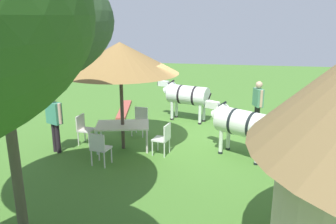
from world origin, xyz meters
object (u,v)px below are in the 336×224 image
patio_chair_near_lawn (99,147)px  zebra_nearest_camera (241,123)px  patio_chair_near_hut (84,127)px  guest_beside_umbrella (54,117)px  shade_umbrella (120,58)px  patio_chair_west_end (140,119)px  patio_chair_east_end (164,137)px  standing_watcher (258,101)px  zebra_by_umbrella (187,95)px  patio_dining_table (123,127)px

patio_chair_near_lawn → zebra_nearest_camera: 3.84m
patio_chair_near_hut → guest_beside_umbrella: size_ratio=0.52×
shade_umbrella → guest_beside_umbrella: size_ratio=1.89×
patio_chair_west_end → patio_chair_east_end: 1.87m
patio_chair_near_lawn → standing_watcher: standing_watcher is taller
patio_chair_near_lawn → zebra_nearest_camera: bearing=29.9°
guest_beside_umbrella → zebra_by_umbrella: guest_beside_umbrella is taller
shade_umbrella → patio_chair_west_end: size_ratio=3.62×
patio_chair_near_lawn → zebra_by_umbrella: size_ratio=0.43×
patio_chair_near_hut → zebra_by_umbrella: zebra_by_umbrella is taller
patio_chair_near_lawn → zebra_nearest_camera: zebra_nearest_camera is taller
patio_chair_near_lawn → patio_chair_west_end: bearing=91.1°
patio_chair_west_end → zebra_nearest_camera: zebra_nearest_camera is taller
patio_dining_table → patio_chair_west_end: (-0.19, -1.28, -0.14)m
patio_chair_near_hut → zebra_by_umbrella: 4.06m
shade_umbrella → patio_chair_east_end: bearing=168.4°
patio_chair_west_end → zebra_nearest_camera: size_ratio=0.47×
patio_dining_table → patio_chair_near_lawn: size_ratio=1.88×
shade_umbrella → zebra_by_umbrella: size_ratio=1.55×
patio_chair_near_lawn → patio_chair_east_end: (-1.50, -1.01, 0.00)m
shade_umbrella → zebra_by_umbrella: shade_umbrella is taller
patio_chair_west_end → standing_watcher: standing_watcher is taller
patio_chair_near_hut → zebra_nearest_camera: (-4.64, 0.15, 0.44)m
shade_umbrella → patio_dining_table: (0.00, 0.00, -1.99)m
shade_umbrella → patio_chair_east_end: shade_umbrella is taller
zebra_nearest_camera → zebra_by_umbrella: zebra_by_umbrella is taller
guest_beside_umbrella → zebra_by_umbrella: (-3.27, -3.70, -0.07)m
shade_umbrella → standing_watcher: 4.91m
shade_umbrella → patio_chair_near_lawn: (0.23, 1.27, -2.13)m
patio_chair_east_end → zebra_by_umbrella: 3.39m
shade_umbrella → patio_chair_near_lawn: 2.49m
shade_umbrella → patio_chair_near_lawn: shade_umbrella is taller
patio_chair_west_end → patio_chair_east_end: size_ratio=1.00×
shade_umbrella → standing_watcher: (-3.97, -2.38, -1.63)m
patio_dining_table → patio_chair_near_hut: (1.28, -0.15, -0.14)m
patio_chair_west_end → patio_chair_east_end: same height
zebra_by_umbrella → patio_chair_west_end: bearing=162.5°
patio_chair_east_end → zebra_nearest_camera: 2.16m
patio_chair_east_end → guest_beside_umbrella: bearing=108.2°
patio_dining_table → patio_chair_near_hut: bearing=-6.8°
patio_dining_table → patio_chair_near_hut: patio_chair_near_hut is taller
standing_watcher → patio_dining_table: bearing=102.7°
patio_chair_near_lawn → guest_beside_umbrella: bearing=167.4°
zebra_nearest_camera → patio_chair_east_end: bearing=128.8°
shade_umbrella → patio_chair_west_end: bearing=-98.3°
shade_umbrella → guest_beside_umbrella: (1.78, 0.61, -1.62)m
patio_chair_near_lawn → zebra_by_umbrella: 4.71m
patio_chair_east_end → zebra_by_umbrella: (-0.23, -3.36, 0.44)m
guest_beside_umbrella → zebra_nearest_camera: guest_beside_umbrella is taller
standing_watcher → patio_chair_west_end: bearing=88.0°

